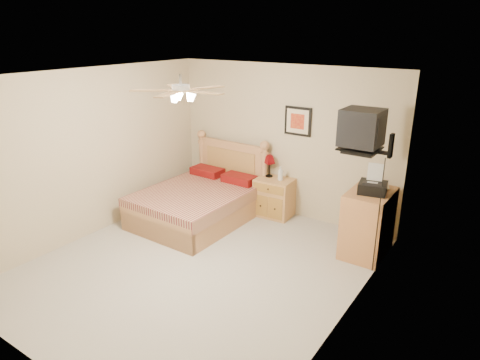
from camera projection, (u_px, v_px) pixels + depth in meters
name	position (u px, v px, depth m)	size (l,w,h in m)	color
floor	(199.00, 266.00, 5.76)	(4.50, 4.50, 0.00)	#A59F95
ceiling	(192.00, 76.00, 4.92)	(4.00, 4.50, 0.04)	white
wall_back	(283.00, 141.00, 7.09)	(4.00, 0.04, 2.50)	#C1B08E
wall_front	(23.00, 252.00, 3.58)	(4.00, 0.04, 2.50)	#C1B08E
wall_left	(93.00, 153.00, 6.40)	(0.04, 4.50, 2.50)	#C1B08E
wall_right	(350.00, 215.00, 4.28)	(0.04, 4.50, 2.50)	#C1B08E
bed	(196.00, 184.00, 6.92)	(1.48, 1.95, 1.26)	tan
nightstand	(274.00, 197.00, 7.21)	(0.60, 0.45, 0.65)	tan
table_lamp	(269.00, 166.00, 7.16)	(0.20, 0.20, 0.37)	#62050A
lotion_bottle	(281.00, 173.00, 7.01)	(0.09, 0.09, 0.24)	silver
framed_picture	(298.00, 121.00, 6.81)	(0.46, 0.04, 0.46)	black
dresser	(368.00, 223.00, 5.92)	(0.55, 0.79, 0.94)	#BB774C
fax_machine	(374.00, 179.00, 5.67)	(0.36, 0.38, 0.38)	black
magazine_lower	(373.00, 185.00, 5.97)	(0.21, 0.28, 0.03)	#B0A78C
magazine_upper	(373.00, 183.00, 5.97)	(0.18, 0.24, 0.02)	gray
wall_tv	(373.00, 132.00, 5.26)	(0.56, 0.46, 0.58)	black
ceiling_fan	(181.00, 90.00, 4.81)	(1.14, 1.14, 0.28)	silver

